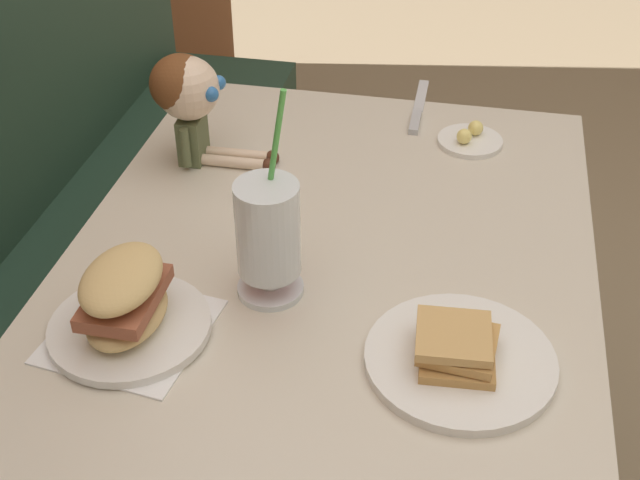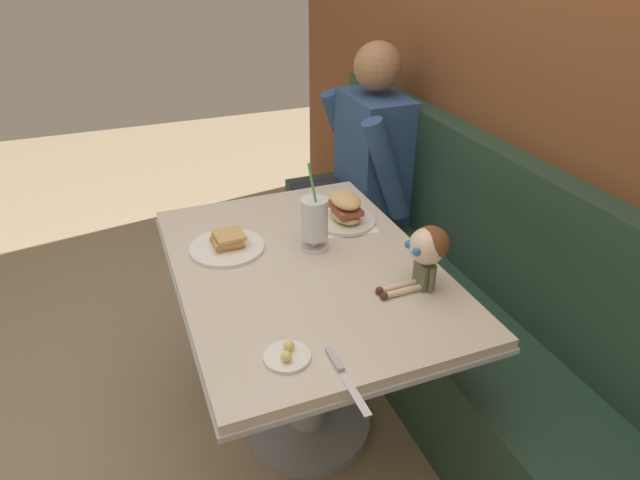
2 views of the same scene
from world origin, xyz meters
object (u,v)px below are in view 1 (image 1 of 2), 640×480
at_px(butter_knife, 417,114).
at_px(toast_plate, 459,356).
at_px(seated_doll, 188,94).
at_px(sandwich_plate, 126,306).
at_px(butter_saucer, 470,139).
at_px(milkshake_glass, 268,234).

bearing_deg(butter_knife, toast_plate, -169.36).
bearing_deg(seated_doll, sandwich_plate, -172.58).
xyz_separation_m(butter_knife, seated_doll, (-0.24, 0.37, 0.12)).
xyz_separation_m(sandwich_plate, butter_saucer, (0.61, -0.42, -0.04)).
height_order(butter_saucer, butter_knife, butter_saucer).
distance_m(butter_saucer, seated_doll, 0.52).
bearing_deg(sandwich_plate, toast_plate, -86.56).
bearing_deg(butter_saucer, seated_doll, 107.75).
height_order(milkshake_glass, butter_knife, milkshake_glass).
xyz_separation_m(toast_plate, butter_knife, (0.67, 0.13, -0.01)).
height_order(toast_plate, butter_saucer, toast_plate).
height_order(toast_plate, seated_doll, seated_doll).
relative_size(butter_knife, seated_doll, 1.08).
distance_m(milkshake_glass, butter_knife, 0.60).
distance_m(sandwich_plate, butter_saucer, 0.74).
distance_m(sandwich_plate, butter_knife, 0.76).
relative_size(sandwich_plate, butter_saucer, 1.87).
bearing_deg(sandwich_plate, milkshake_glass, -53.47).
distance_m(milkshake_glass, seated_doll, 0.40).
distance_m(toast_plate, seated_doll, 0.67).
bearing_deg(sandwich_plate, seated_doll, 7.42).
height_order(toast_plate, milkshake_glass, milkshake_glass).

